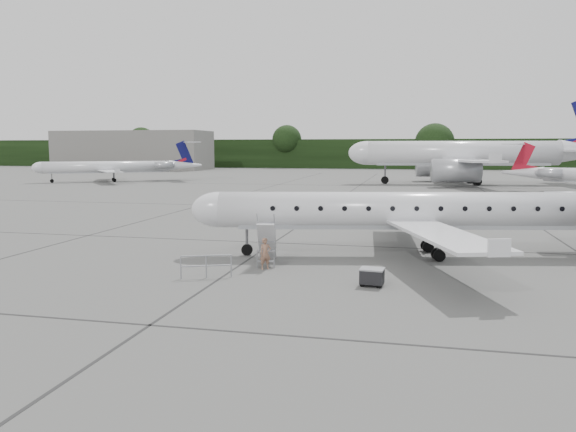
# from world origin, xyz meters

# --- Properties ---
(ground) EXTENTS (320.00, 320.00, 0.00)m
(ground) POSITION_xyz_m (0.00, 0.00, 0.00)
(ground) COLOR #565654
(ground) RESTS_ON ground
(treeline) EXTENTS (260.00, 4.00, 8.00)m
(treeline) POSITION_xyz_m (0.00, 130.00, 4.00)
(treeline) COLOR black
(treeline) RESTS_ON ground
(terminal_building) EXTENTS (40.00, 14.00, 10.00)m
(terminal_building) POSITION_xyz_m (-70.00, 110.00, 5.00)
(terminal_building) COLOR slate
(terminal_building) RESTS_ON ground
(main_regional_jet) EXTENTS (29.81, 24.06, 6.79)m
(main_regional_jet) POSITION_xyz_m (2.70, 4.62, 3.39)
(main_regional_jet) COLOR silver
(main_regional_jet) RESTS_ON ground
(airstair) EXTENTS (1.30, 2.40, 2.13)m
(airstair) POSITION_xyz_m (-4.43, 0.95, 1.06)
(airstair) COLOR silver
(airstair) RESTS_ON ground
(passenger) EXTENTS (0.65, 0.60, 1.49)m
(passenger) POSITION_xyz_m (-4.17, -0.30, 0.75)
(passenger) COLOR #8C624C
(passenger) RESTS_ON ground
(safety_railing) EXTENTS (2.06, 0.92, 1.00)m
(safety_railing) POSITION_xyz_m (-6.24, -2.62, 0.50)
(safety_railing) COLOR #93959B
(safety_railing) RESTS_ON ground
(baggage_cart) EXTENTS (1.00, 0.84, 0.81)m
(baggage_cart) POSITION_xyz_m (1.00, -2.48, 0.40)
(baggage_cart) COLOR black
(baggage_cart) RESTS_ON ground
(bg_narrowbody) EXTENTS (40.94, 32.07, 13.45)m
(bg_narrowbody) POSITION_xyz_m (9.58, 66.30, 6.72)
(bg_narrowbody) COLOR silver
(bg_narrowbody) RESTS_ON ground
(bg_regional_left) EXTENTS (32.10, 30.00, 6.84)m
(bg_regional_left) POSITION_xyz_m (-47.90, 59.92, 3.42)
(bg_regional_left) COLOR silver
(bg_regional_left) RESTS_ON ground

